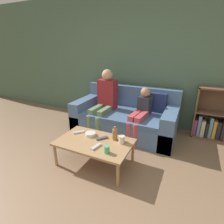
% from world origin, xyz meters
% --- Properties ---
extents(ground_plane, '(22.00, 22.00, 0.00)m').
position_xyz_m(ground_plane, '(0.00, 0.00, 0.00)').
color(ground_plane, '#84664C').
extents(wall_back, '(12.00, 0.06, 2.60)m').
position_xyz_m(wall_back, '(0.00, 2.54, 1.30)').
color(wall_back, '#4C6B56').
rests_on(wall_back, ground_plane).
extents(couch, '(1.91, 0.98, 0.83)m').
position_xyz_m(couch, '(-0.07, 1.96, 0.28)').
color(couch, '#4C6B93').
rests_on(couch, ground_plane).
extents(bookshelf, '(0.71, 0.28, 0.93)m').
position_xyz_m(bookshelf, '(1.46, 2.38, 0.35)').
color(bookshelf, brown).
rests_on(bookshelf, ground_plane).
extents(coffee_table, '(1.03, 0.62, 0.36)m').
position_xyz_m(coffee_table, '(-0.09, 0.79, 0.33)').
color(coffee_table, '#A87F56').
rests_on(coffee_table, ground_plane).
extents(person_adult, '(0.36, 0.68, 1.18)m').
position_xyz_m(person_adult, '(-0.47, 1.86, 0.67)').
color(person_adult, '#66845B').
rests_on(person_adult, ground_plane).
extents(person_child, '(0.28, 0.68, 0.91)m').
position_xyz_m(person_child, '(0.26, 1.80, 0.52)').
color(person_child, '#C6474C').
rests_on(person_child, ground_plane).
extents(cup_near, '(0.07, 0.07, 0.09)m').
position_xyz_m(cup_near, '(0.19, 0.62, 0.41)').
color(cup_near, '#4CB77A').
rests_on(cup_near, coffee_table).
extents(cup_far, '(0.08, 0.08, 0.11)m').
position_xyz_m(cup_far, '(0.26, 0.91, 0.41)').
color(cup_far, silver).
rests_on(cup_far, coffee_table).
extents(tv_remote_0, '(0.15, 0.16, 0.02)m').
position_xyz_m(tv_remote_0, '(-0.03, 0.89, 0.37)').
color(tv_remote_0, '#47474C').
rests_on(tv_remote_0, coffee_table).
extents(tv_remote_1, '(0.15, 0.15, 0.02)m').
position_xyz_m(tv_remote_1, '(-0.43, 0.90, 0.37)').
color(tv_remote_1, '#B7B7BC').
rests_on(tv_remote_1, coffee_table).
extents(tv_remote_2, '(0.08, 0.18, 0.02)m').
position_xyz_m(tv_remote_2, '(0.01, 0.67, 0.37)').
color(tv_remote_2, '#B7B7BC').
rests_on(tv_remote_2, coffee_table).
extents(snack_bowl, '(0.15, 0.15, 0.05)m').
position_xyz_m(snack_bowl, '(-0.23, 0.91, 0.38)').
color(snack_bowl, beige).
rests_on(snack_bowl, coffee_table).
extents(bottle, '(0.07, 0.07, 0.20)m').
position_xyz_m(bottle, '(0.14, 0.96, 0.45)').
color(bottle, olive).
rests_on(bottle, coffee_table).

